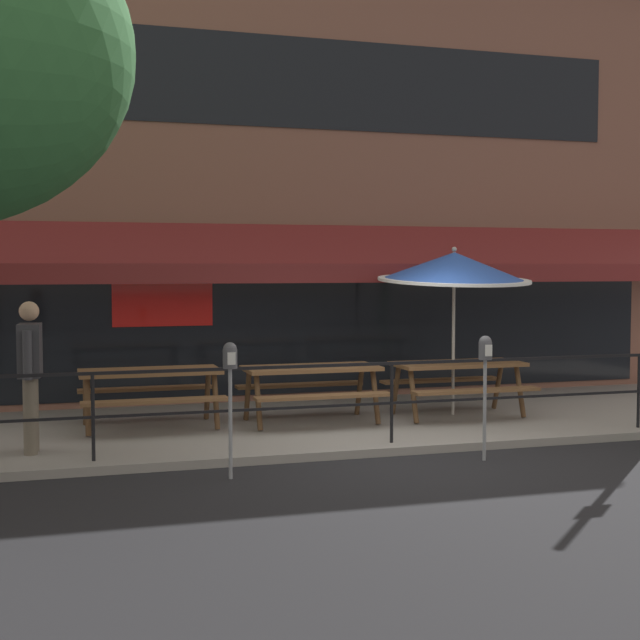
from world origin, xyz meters
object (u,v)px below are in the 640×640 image
(patio_umbrella_right, at_px, (454,268))
(picnic_table_left, at_px, (150,382))
(picnic_table_centre, at_px, (311,378))
(parking_meter_near, at_px, (230,369))
(picnic_table_right, at_px, (458,373))
(pedestrian_walking, at_px, (30,368))
(parking_meter_far, at_px, (485,360))

(patio_umbrella_right, bearing_deg, picnic_table_left, 177.56)
(picnic_table_centre, height_order, parking_meter_near, parking_meter_near)
(picnic_table_right, bearing_deg, picnic_table_centre, 177.42)
(picnic_table_centre, xyz_separation_m, parking_meter_near, (-1.57, -2.39, 0.44))
(pedestrian_walking, height_order, parking_meter_far, pedestrian_walking)
(picnic_table_left, relative_size, patio_umbrella_right, 0.76)
(parking_meter_near, bearing_deg, pedestrian_walking, 143.83)
(patio_umbrella_right, xyz_separation_m, parking_meter_far, (-0.75, -2.41, -1.03))
(patio_umbrella_right, bearing_deg, pedestrian_walking, -170.14)
(picnic_table_left, distance_m, picnic_table_right, 4.23)
(patio_umbrella_right, height_order, parking_meter_far, patio_umbrella_right)
(picnic_table_right, xyz_separation_m, parking_meter_far, (-0.75, -2.26, 0.44))
(picnic_table_right, relative_size, pedestrian_walking, 1.05)
(picnic_table_centre, distance_m, picnic_table_right, 2.11)
(picnic_table_left, bearing_deg, parking_meter_far, -36.76)
(picnic_table_centre, distance_m, pedestrian_walking, 3.69)
(picnic_table_left, height_order, parking_meter_near, parking_meter_near)
(patio_umbrella_right, xyz_separation_m, parking_meter_near, (-3.68, -2.44, -1.03))
(picnic_table_centre, height_order, pedestrian_walking, pedestrian_walking)
(picnic_table_centre, xyz_separation_m, picnic_table_right, (2.11, -0.10, 0.00))
(parking_meter_near, bearing_deg, picnic_table_centre, 56.71)
(picnic_table_centre, height_order, picnic_table_right, same)
(picnic_table_left, xyz_separation_m, parking_meter_near, (0.54, -2.62, 0.44))
(pedestrian_walking, bearing_deg, parking_meter_near, -36.17)
(picnic_table_right, relative_size, patio_umbrella_right, 0.76)
(parking_meter_far, bearing_deg, pedestrian_walking, 163.84)
(picnic_table_left, xyz_separation_m, pedestrian_walking, (-1.45, -1.16, 0.35))
(picnic_table_centre, bearing_deg, picnic_table_left, 173.76)
(picnic_table_right, distance_m, patio_umbrella_right, 1.48)
(patio_umbrella_right, height_order, pedestrian_walking, patio_umbrella_right)
(pedestrian_walking, bearing_deg, picnic_table_right, 8.43)
(pedestrian_walking, relative_size, parking_meter_far, 1.20)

